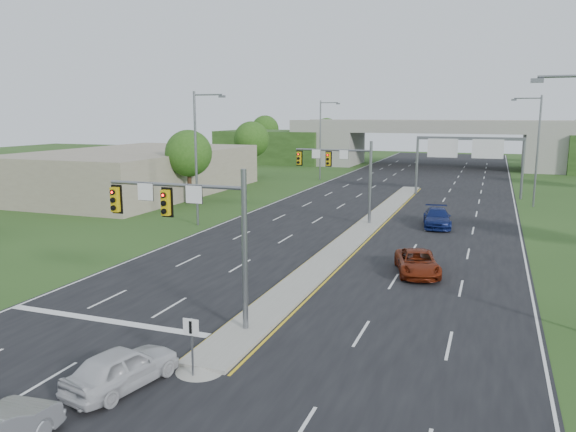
% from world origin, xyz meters
% --- Properties ---
extents(ground, '(240.00, 240.00, 0.00)m').
position_xyz_m(ground, '(0.00, 0.00, 0.00)').
color(ground, '#254217').
rests_on(ground, ground).
extents(road, '(24.00, 160.00, 0.02)m').
position_xyz_m(road, '(0.00, 35.00, 0.01)').
color(road, black).
rests_on(road, ground).
extents(median, '(2.00, 54.00, 0.16)m').
position_xyz_m(median, '(0.00, 23.00, 0.10)').
color(median, gray).
rests_on(median, road).
extents(median_nose, '(2.00, 2.00, 0.16)m').
position_xyz_m(median_nose, '(0.00, -4.00, 0.10)').
color(median_nose, gray).
rests_on(median_nose, road).
extents(lane_markings, '(23.72, 160.00, 0.01)m').
position_xyz_m(lane_markings, '(-0.60, 28.91, 0.02)').
color(lane_markings, gold).
rests_on(lane_markings, road).
extents(signal_mast_near, '(6.62, 0.60, 7.00)m').
position_xyz_m(signal_mast_near, '(-2.26, -0.07, 4.73)').
color(signal_mast_near, slate).
rests_on(signal_mast_near, ground).
extents(signal_mast_far, '(6.62, 0.60, 7.00)m').
position_xyz_m(signal_mast_far, '(-2.26, 24.93, 4.73)').
color(signal_mast_far, slate).
rests_on(signal_mast_far, ground).
extents(keep_right_sign, '(0.60, 0.13, 2.20)m').
position_xyz_m(keep_right_sign, '(0.00, -4.53, 1.52)').
color(keep_right_sign, slate).
rests_on(keep_right_sign, ground).
extents(sign_gantry, '(11.58, 0.44, 6.67)m').
position_xyz_m(sign_gantry, '(6.68, 44.92, 5.24)').
color(sign_gantry, slate).
rests_on(sign_gantry, ground).
extents(overpass, '(80.00, 14.00, 8.10)m').
position_xyz_m(overpass, '(0.00, 80.00, 3.55)').
color(overpass, gray).
rests_on(overpass, ground).
extents(lightpole_l_mid, '(2.85, 0.25, 11.00)m').
position_xyz_m(lightpole_l_mid, '(-13.30, 20.00, 6.10)').
color(lightpole_l_mid, slate).
rests_on(lightpole_l_mid, ground).
extents(lightpole_l_far, '(2.85, 0.25, 11.00)m').
position_xyz_m(lightpole_l_far, '(-13.30, 55.00, 6.10)').
color(lightpole_l_far, slate).
rests_on(lightpole_l_far, ground).
extents(lightpole_r_far, '(2.85, 0.25, 11.00)m').
position_xyz_m(lightpole_r_far, '(13.30, 40.00, 6.10)').
color(lightpole_r_far, slate).
rests_on(lightpole_r_far, ground).
extents(tree_l_near, '(4.80, 4.80, 7.60)m').
position_xyz_m(tree_l_near, '(-20.00, 30.00, 5.18)').
color(tree_l_near, '#382316').
rests_on(tree_l_near, ground).
extents(tree_l_mid, '(5.20, 5.20, 8.12)m').
position_xyz_m(tree_l_mid, '(-24.00, 55.00, 5.51)').
color(tree_l_mid, '#382316').
rests_on(tree_l_mid, ground).
extents(tree_back_a, '(6.00, 6.00, 8.85)m').
position_xyz_m(tree_back_a, '(-38.00, 94.00, 5.84)').
color(tree_back_a, '#382316').
rests_on(tree_back_a, ground).
extents(tree_back_b, '(5.60, 5.60, 8.32)m').
position_xyz_m(tree_back_b, '(-24.00, 94.00, 5.51)').
color(tree_back_b, '#382316').
rests_on(tree_back_b, ground).
extents(commercial_building, '(18.00, 30.00, 5.00)m').
position_xyz_m(commercial_building, '(-30.00, 35.00, 2.50)').
color(commercial_building, gray).
rests_on(commercial_building, ground).
extents(car_white, '(2.57, 4.50, 1.44)m').
position_xyz_m(car_white, '(-1.86, -6.00, 0.74)').
color(car_white, silver).
rests_on(car_white, road).
extents(car_far_a, '(3.42, 5.28, 1.35)m').
position_xyz_m(car_far_a, '(5.72, 11.47, 0.70)').
color(car_far_a, maroon).
rests_on(car_far_a, road).
extents(car_far_b, '(2.82, 5.48, 1.52)m').
position_xyz_m(car_far_b, '(5.41, 26.11, 0.78)').
color(car_far_b, '#0D1951').
rests_on(car_far_b, road).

